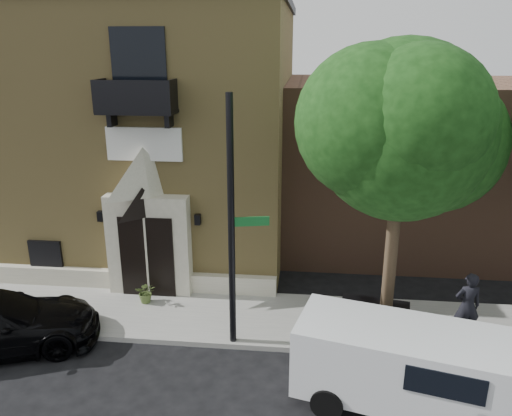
{
  "coord_description": "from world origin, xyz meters",
  "views": [
    {
      "loc": [
        3.85,
        -11.31,
        7.68
      ],
      "look_at": [
        2.45,
        2.0,
        3.32
      ],
      "focal_mm": 35.0,
      "sensor_mm": 36.0,
      "label": 1
    }
  ],
  "objects_px": {
    "dumpster": "(373,325)",
    "cargo_van": "(415,367)",
    "fire_hydrant": "(341,333)",
    "street_sign": "(232,225)",
    "pedestrian_near": "(467,306)"
  },
  "relations": [
    {
      "from": "dumpster",
      "to": "cargo_van",
      "type": "bearing_deg",
      "value": -64.46
    },
    {
      "from": "fire_hydrant",
      "to": "dumpster",
      "type": "height_order",
      "value": "dumpster"
    },
    {
      "from": "street_sign",
      "to": "fire_hydrant",
      "type": "bearing_deg",
      "value": -12.31
    },
    {
      "from": "street_sign",
      "to": "dumpster",
      "type": "bearing_deg",
      "value": -9.02
    },
    {
      "from": "fire_hydrant",
      "to": "dumpster",
      "type": "bearing_deg",
      "value": 13.58
    },
    {
      "from": "dumpster",
      "to": "pedestrian_near",
      "type": "relative_size",
      "value": 0.99
    },
    {
      "from": "dumpster",
      "to": "pedestrian_near",
      "type": "bearing_deg",
      "value": 24.21
    },
    {
      "from": "street_sign",
      "to": "fire_hydrant",
      "type": "distance_m",
      "value": 4.04
    },
    {
      "from": "dumpster",
      "to": "pedestrian_near",
      "type": "distance_m",
      "value": 2.59
    },
    {
      "from": "cargo_van",
      "to": "pedestrian_near",
      "type": "relative_size",
      "value": 2.65
    },
    {
      "from": "cargo_van",
      "to": "fire_hydrant",
      "type": "xyz_separation_m",
      "value": [
        -1.43,
        2.04,
        -0.53
      ]
    },
    {
      "from": "cargo_van",
      "to": "pedestrian_near",
      "type": "bearing_deg",
      "value": 70.21
    },
    {
      "from": "street_sign",
      "to": "dumpster",
      "type": "relative_size",
      "value": 3.45
    },
    {
      "from": "street_sign",
      "to": "dumpster",
      "type": "xyz_separation_m",
      "value": [
        3.67,
        0.18,
        -2.71
      ]
    },
    {
      "from": "street_sign",
      "to": "cargo_van",
      "type": "bearing_deg",
      "value": -37.69
    }
  ]
}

